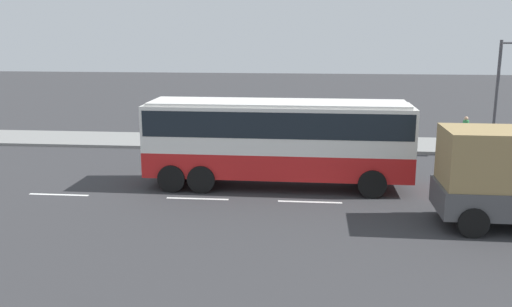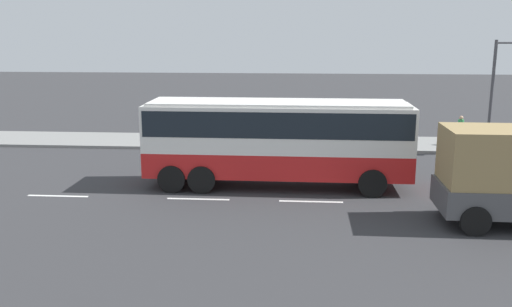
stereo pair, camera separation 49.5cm
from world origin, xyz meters
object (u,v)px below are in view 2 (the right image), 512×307
pedestrian_at_crossing (228,126)px  street_lamp (497,87)px  coach_bus (277,134)px  pedestrian_near_curb (460,128)px

pedestrian_at_crossing → street_lamp: bearing=-161.6°
coach_bus → pedestrian_at_crossing: (-3.04, 8.32, -1.12)m
pedestrian_near_curb → street_lamp: 3.11m
coach_bus → pedestrian_near_curb: bearing=41.7°
coach_bus → pedestrian_near_curb: coach_bus is taller
pedestrian_at_crossing → street_lamp: 14.19m
pedestrian_near_curb → pedestrian_at_crossing: (-12.71, -0.16, -0.01)m
pedestrian_near_curb → pedestrian_at_crossing: size_ratio=1.01×
pedestrian_at_crossing → coach_bus: bearing=134.1°
coach_bus → street_lamp: bearing=33.0°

